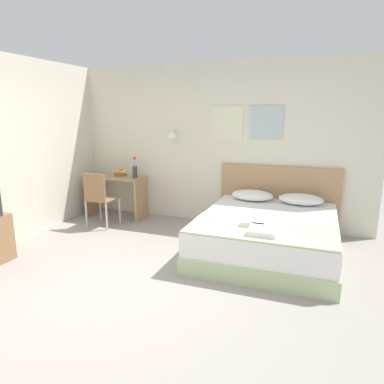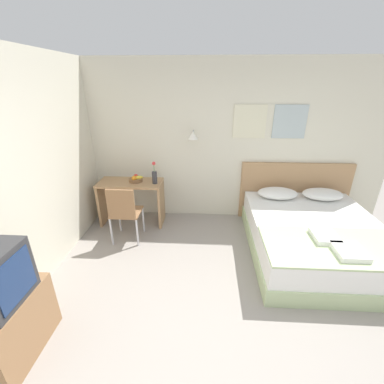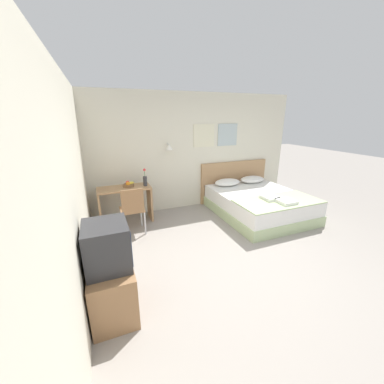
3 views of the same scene
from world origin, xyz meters
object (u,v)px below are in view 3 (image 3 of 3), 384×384
object	(u,v)px
throw_blanket	(279,201)
folded_towel_near_foot	(270,198)
fruit_bowl	(129,185)
flower_vase	(145,180)
bed	(258,204)
pillow_left	(227,182)
desk	(125,199)
tv_stand	(112,289)
headboard	(234,181)
pillow_right	(252,179)
desk_chair	(132,207)
television	(107,246)
folded_towel_mid_bed	(286,201)

from	to	relation	value
throw_blanket	folded_towel_near_foot	world-z (taller)	folded_towel_near_foot
fruit_bowl	flower_vase	size ratio (longest dim) A/B	0.67
bed	pillow_left	distance (m)	0.93
bed	desk	xyz separation A→B (m)	(-2.81, 0.74, 0.26)
desk	tv_stand	world-z (taller)	desk
flower_vase	folded_towel_near_foot	bearing A→B (deg)	-26.69
headboard	desk	world-z (taller)	headboard
headboard	throw_blanket	size ratio (longest dim) A/B	1.10
pillow_right	folded_towel_near_foot	size ratio (longest dim) A/B	1.97
bed	flower_vase	bearing A→B (deg)	163.84
pillow_left	pillow_right	world-z (taller)	same
folded_towel_near_foot	desk	size ratio (longest dim) A/B	0.31
throw_blanket	desk	world-z (taller)	desk
pillow_left	folded_towel_near_foot	size ratio (longest dim) A/B	1.97
headboard	desk_chair	xyz separation A→B (m)	(-2.75, -0.94, 0.02)
bed	fruit_bowl	bearing A→B (deg)	164.44
pillow_left	television	world-z (taller)	television
folded_towel_mid_bed	tv_stand	size ratio (longest dim) A/B	0.46
headboard	tv_stand	world-z (taller)	headboard
folded_towel_near_foot	fruit_bowl	size ratio (longest dim) A/B	1.34
flower_vase	television	world-z (taller)	flower_vase
headboard	fruit_bowl	world-z (taller)	headboard
desk	tv_stand	distance (m)	2.46
folded_towel_mid_bed	throw_blanket	bearing A→B (deg)	107.67
throw_blanket	television	xyz separation A→B (m)	(-3.26, -1.07, 0.33)
throw_blanket	pillow_right	bearing A→B (deg)	75.28
desk_chair	tv_stand	xyz separation A→B (m)	(-0.51, -1.80, -0.24)
headboard	pillow_left	world-z (taller)	headboard
bed	pillow_right	bearing A→B (deg)	65.06
headboard	pillow_right	size ratio (longest dim) A/B	2.89
bed	desk	distance (m)	2.92
pillow_right	folded_towel_mid_bed	world-z (taller)	pillow_right
flower_vase	desk	bearing A→B (deg)	174.01
folded_towel_mid_bed	fruit_bowl	world-z (taller)	fruit_bowl
pillow_left	tv_stand	bearing A→B (deg)	-139.71
bed	folded_towel_mid_bed	xyz separation A→B (m)	(0.05, -0.75, 0.31)
flower_vase	desk_chair	bearing A→B (deg)	-123.13
headboard	folded_towel_near_foot	world-z (taller)	headboard
flower_vase	folded_towel_mid_bed	bearing A→B (deg)	-30.63
folded_towel_near_foot	desk_chair	world-z (taller)	desk_chair
desk	fruit_bowl	bearing A→B (deg)	11.69
folded_towel_near_foot	television	bearing A→B (deg)	-158.92
throw_blanket	bed	bearing A→B (deg)	90.00
pillow_right	folded_towel_mid_bed	xyz separation A→B (m)	(-0.32, -1.53, -0.03)
folded_towel_near_foot	television	world-z (taller)	television
throw_blanket	desk	distance (m)	3.11
desk_chair	tv_stand	world-z (taller)	desk_chair
pillow_right	throw_blanket	xyz separation A→B (m)	(-0.36, -1.38, -0.07)
throw_blanket	flower_vase	world-z (taller)	flower_vase
bed	tv_stand	bearing A→B (deg)	-152.83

